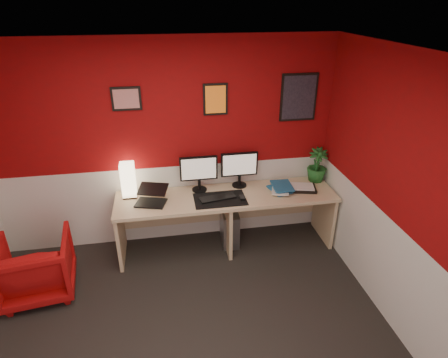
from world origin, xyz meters
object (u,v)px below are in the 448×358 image
Objects in this scene: laptop at (150,195)px; monitor_left at (199,168)px; shoji_lamp at (128,181)px; potted_plant at (317,165)px; armchair at (37,267)px; monitor_right at (240,164)px; zen_tray at (301,188)px; pc_tower at (229,226)px; desk at (227,221)px.

laptop is 0.57× the size of monitor_left.
laptop is at bearing -42.77° from shoji_lamp.
potted_plant reaches higher than armchair.
monitor_right is at bearing 3.80° from monitor_left.
zen_tray is at bearing -179.42° from armchair.
monitor_left is 1.27m from zen_tray.
pc_tower is 2.22m from armchair.
zen_tray is (0.93, 0.00, 0.38)m from desk.
monitor_left is 0.88m from pc_tower.
monitor_right is (0.20, 0.22, 0.66)m from desk.
laptop is at bearing -173.46° from potted_plant.
zen_tray is at bearing -144.19° from potted_plant.
desk is at bearing -132.03° from monitor_right.
laptop is (0.24, -0.22, -0.09)m from shoji_lamp.
desk is 0.72m from monitor_right.
zen_tray is 0.81× the size of potted_plant.
desk is 7.88× the size of laptop.
monitor_right is at bearing -171.64° from armchair.
zen_tray is 3.08m from armchair.
monitor_right reaches higher than armchair.
laptop is 1.13m from monitor_right.
shoji_lamp reaches higher than zen_tray.
desk is at bearing -9.00° from shoji_lamp.
potted_plant is 1.34m from pc_tower.
zen_tray is 0.49× the size of armchair.
monitor_left reaches higher than zen_tray.
armchair is at bearing -171.52° from zen_tray.
laptop is at bearing -178.51° from zen_tray.
potted_plant is at bearing 23.37° from laptop.
desk is 1.34m from potted_plant.
potted_plant is 0.61× the size of armchair.
shoji_lamp is 0.34m from laptop.
shoji_lamp is 1.38m from pc_tower.
desk is 5.99× the size of potted_plant.
pc_tower is (-0.87, 0.11, -0.52)m from zen_tray.
zen_tray is at bearing -4.87° from shoji_lamp.
monitor_right is at bearing 47.97° from desk.
pc_tower is at bearing 26.34° from laptop.
monitor_right is (1.32, 0.04, 0.09)m from shoji_lamp.
monitor_right is 2.49m from armchair.
monitor_left is 0.50m from monitor_right.
zen_tray is (2.05, -0.17, -0.18)m from shoji_lamp.
potted_plant is at bearing 35.81° from zen_tray.
monitor_right is 0.82× the size of armchair.
pc_tower is (-1.13, -0.08, -0.72)m from potted_plant.
potted_plant is at bearing 0.19° from monitor_left.
monitor_right is 0.81m from zen_tray.
desk is at bearing 19.68° from laptop.
shoji_lamp is at bearing -179.61° from potted_plant.
pc_tower is (1.18, -0.06, -0.70)m from shoji_lamp.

